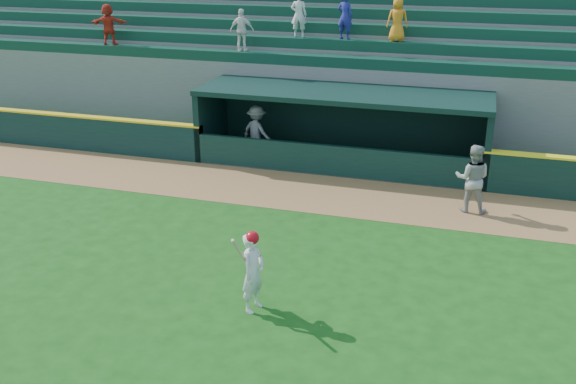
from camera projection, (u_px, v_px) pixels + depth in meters
name	position (u px, v px, depth m)	size (l,w,h in m)	color
ground	(268.00, 270.00, 14.56)	(120.00, 120.00, 0.00)	#144611
warning_track	(320.00, 193.00, 18.92)	(40.00, 3.00, 0.01)	olive
field_wall_left	(7.00, 126.00, 23.46)	(15.50, 0.30, 1.20)	black
wall_stripe_left	(4.00, 110.00, 23.22)	(15.50, 0.32, 0.06)	gold
dugout_player_front	(472.00, 179.00, 17.36)	(0.93, 0.72, 1.91)	#979792
dugout_player_inside	(257.00, 131.00, 21.85)	(1.14, 0.66, 1.77)	#9F9F9A
dugout	(344.00, 122.00, 21.18)	(9.40, 2.80, 2.46)	slate
stands	(370.00, 66.00, 24.86)	(34.50, 6.30, 7.57)	slate
batter_at_plate	(253.00, 271.00, 12.71)	(0.54, 0.82, 1.75)	silver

